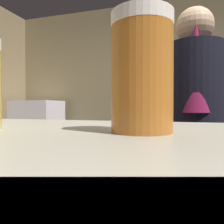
% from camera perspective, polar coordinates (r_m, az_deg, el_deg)
% --- Properties ---
extents(wall_back, '(5.20, 0.10, 2.70)m').
position_cam_1_polar(wall_back, '(3.49, 14.39, 5.20)').
color(wall_back, '#91815A').
rests_on(wall_back, ground).
extents(prep_counter, '(2.10, 0.60, 0.89)m').
position_cam_1_polar(prep_counter, '(1.99, 22.50, -18.11)').
color(prep_counter, brown).
rests_on(prep_counter, ground).
extents(back_shelf, '(0.98, 0.36, 1.07)m').
position_cam_1_polar(back_shelf, '(3.27, 10.15, -8.81)').
color(back_shelf, '#3B3B43').
rests_on(back_shelf, ground).
extents(mini_fridge, '(0.68, 0.58, 1.21)m').
position_cam_1_polar(mini_fridge, '(3.76, -18.50, -6.48)').
color(mini_fridge, white).
rests_on(mini_fridge, ground).
extents(bartender, '(0.42, 0.51, 1.70)m').
position_cam_1_polar(bartender, '(1.42, 20.28, -3.66)').
color(bartender, '#293438').
rests_on(bartender, ground).
extents(mixing_bowl, '(0.18, 0.18, 0.05)m').
position_cam_1_polar(mixing_bowl, '(2.06, 3.77, -3.92)').
color(mixing_bowl, slate).
rests_on(mixing_bowl, prep_counter).
extents(pint_glass_far, '(0.08, 0.08, 0.15)m').
position_cam_1_polar(pint_glass_far, '(0.28, 7.64, 9.78)').
color(pint_glass_far, '#BA6A26').
rests_on(pint_glass_far, bar_counter).
extents(bottle_hot_sauce, '(0.06, 0.06, 0.24)m').
position_cam_1_polar(bottle_hot_sauce, '(3.24, 8.38, 2.25)').
color(bottle_hot_sauce, red).
rests_on(bottle_hot_sauce, back_shelf).
extents(bottle_vinegar, '(0.07, 0.07, 0.25)m').
position_cam_1_polar(bottle_vinegar, '(3.17, 6.73, 2.36)').
color(bottle_vinegar, '#487E2F').
rests_on(bottle_vinegar, back_shelf).
extents(bottle_olive_oil, '(0.07, 0.07, 0.18)m').
position_cam_1_polar(bottle_olive_oil, '(3.19, 10.27, 1.87)').
color(bottle_olive_oil, '#2B5195').
rests_on(bottle_olive_oil, back_shelf).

